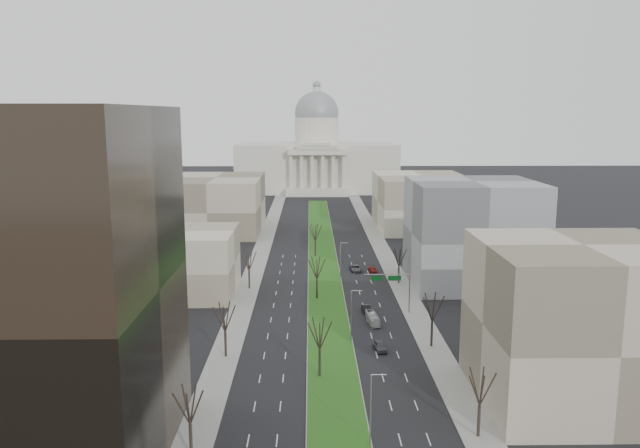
{
  "coord_description": "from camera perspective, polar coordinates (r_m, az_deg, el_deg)",
  "views": [
    {
      "loc": [
        -3.36,
        -48.45,
        39.24
      ],
      "look_at": [
        -0.92,
        105.96,
        11.68
      ],
      "focal_mm": 35.0,
      "sensor_mm": 36.0,
      "label": 1
    }
  ],
  "objects": [
    {
      "name": "car_grey_near",
      "position": [
        106.86,
        5.5,
        -11.04
      ],
      "size": [
        2.35,
        4.65,
        1.52
      ],
      "primitive_type": "imported",
      "rotation": [
        0.0,
        0.0,
        0.13
      ],
      "color": "#43454A",
      "rests_on": "ground"
    },
    {
      "name": "mast_arm_signs",
      "position": [
        124.17,
        6.96,
        -5.43
      ],
      "size": [
        9.12,
        0.24,
        8.09
      ],
      "color": "gray",
      "rests_on": "ground"
    },
    {
      "name": "tree_right_near",
      "position": [
        80.29,
        14.46,
        -14.14
      ],
      "size": [
        5.16,
        5.16,
        9.29
      ],
      "color": "black",
      "rests_on": "ground"
    },
    {
      "name": "box_van",
      "position": [
        119.55,
        4.83,
        -8.59
      ],
      "size": [
        2.22,
        7.0,
        1.92
      ],
      "primitive_type": "imported",
      "rotation": [
        0.0,
        0.0,
        0.09
      ],
      "color": "silver",
      "rests_on": "ground"
    },
    {
      "name": "tree_left_near",
      "position": [
        75.32,
        -11.86,
        -15.79
      ],
      "size": [
        5.1,
        5.1,
        9.18
      ],
      "color": "black",
      "rests_on": "ground"
    },
    {
      "name": "sidewalk_right",
      "position": [
        150.16,
        7.14,
        -5.08
      ],
      "size": [
        5.0,
        330.0,
        0.15
      ],
      "primitive_type": "cube",
      "color": "gray",
      "rests_on": "ground"
    },
    {
      "name": "ground",
      "position": [
        173.0,
        0.23,
        -2.99
      ],
      "size": [
        600.0,
        600.0,
        0.0
      ],
      "primitive_type": "plane",
      "color": "black",
      "rests_on": "ground"
    },
    {
      "name": "tree_median_b",
      "position": [
        132.44,
        -0.29,
        -3.97
      ],
      "size": [
        5.4,
        5.4,
        9.72
      ],
      "color": "black",
      "rests_on": "ground"
    },
    {
      "name": "tree_right_mid",
      "position": [
        107.44,
        10.26,
        -7.42
      ],
      "size": [
        5.52,
        5.52,
        9.94
      ],
      "color": "black",
      "rests_on": "ground"
    },
    {
      "name": "streetlamp_median_c",
      "position": [
        147.7,
        1.89,
        -3.37
      ],
      "size": [
        1.9,
        0.2,
        9.16
      ],
      "color": "gray",
      "rests_on": "ground"
    },
    {
      "name": "car_black",
      "position": [
        125.61,
        4.28,
        -7.76
      ],
      "size": [
        1.94,
        4.54,
        1.46
      ],
      "primitive_type": "imported",
      "rotation": [
        0.0,
        0.0,
        0.09
      ],
      "color": "black",
      "rests_on": "ground"
    },
    {
      "name": "tree_left_mid",
      "position": [
        102.64,
        -8.7,
        -8.31
      ],
      "size": [
        5.4,
        5.4,
        9.72
      ],
      "color": "black",
      "rests_on": "ground"
    },
    {
      "name": "tree_right_far",
      "position": [
        145.67,
        7.24,
        -2.94
      ],
      "size": [
        5.04,
        5.04,
        9.07
      ],
      "color": "black",
      "rests_on": "ground"
    },
    {
      "name": "car_red",
      "position": [
        156.66,
        4.85,
        -4.18
      ],
      "size": [
        2.11,
        4.51,
        1.27
      ],
      "primitive_type": "imported",
      "rotation": [
        0.0,
        0.0,
        0.07
      ],
      "color": "maroon",
      "rests_on": "ground"
    },
    {
      "name": "streetlamp_median_b",
      "position": [
        109.26,
        2.91,
        -8.26
      ],
      "size": [
        1.9,
        0.2,
        9.16
      ],
      "color": "gray",
      "rests_on": "ground"
    },
    {
      "name": "building_tan_right",
      "position": [
        92.69,
        22.5,
        -8.42
      ],
      "size": [
        26.0,
        24.0,
        22.0
      ],
      "primitive_type": "cube",
      "color": "gray",
      "rests_on": "ground"
    },
    {
      "name": "streetlamp_median_a",
      "position": [
        76.95,
        4.69,
        -16.5
      ],
      "size": [
        1.9,
        0.2,
        9.16
      ],
      "color": "gray",
      "rests_on": "ground"
    },
    {
      "name": "building_far_right",
      "position": [
        218.97,
        9.2,
        2.05
      ],
      "size": [
        30.0,
        40.0,
        18.0
      ],
      "primitive_type": "cube",
      "color": "gray",
      "rests_on": "ground"
    },
    {
      "name": "capitol",
      "position": [
        318.88,
        -0.3,
        6.0
      ],
      "size": [
        80.0,
        46.0,
        55.0
      ],
      "color": "beige",
      "rests_on": "ground"
    },
    {
      "name": "building_grey_right",
      "position": [
        147.87,
        13.75,
        -0.79
      ],
      "size": [
        28.0,
        26.0,
        24.0
      ],
      "primitive_type": "cube",
      "color": "slate",
      "rests_on": "ground"
    },
    {
      "name": "tree_median_a",
      "position": [
        94.16,
        -0.02,
        -9.91
      ],
      "size": [
        5.4,
        5.4,
        9.72
      ],
      "color": "black",
      "rests_on": "ground"
    },
    {
      "name": "median",
      "position": [
        171.99,
        0.24,
        -3.03
      ],
      "size": [
        8.0,
        222.03,
        0.2
      ],
      "color": "#999993",
      "rests_on": "ground"
    },
    {
      "name": "sidewalk_left",
      "position": [
        149.37,
        -6.33,
        -5.14
      ],
      "size": [
        5.0,
        330.0,
        0.15
      ],
      "primitive_type": "cube",
      "color": "gray",
      "rests_on": "ground"
    },
    {
      "name": "building_glass_tower",
      "position": [
        76.93,
        -26.94,
        -5.49
      ],
      "size": [
        34.0,
        30.0,
        40.0
      ],
      "primitive_type": "cube",
      "color": "black",
      "rests_on": "ground"
    },
    {
      "name": "building_far_left",
      "position": [
        213.0,
        -9.44,
        1.82
      ],
      "size": [
        30.0,
        40.0,
        18.0
      ],
      "primitive_type": "cube",
      "color": "gray",
      "rests_on": "ground"
    },
    {
      "name": "building_beige_left",
      "position": [
        140.46,
        -13.09,
        -3.42
      ],
      "size": [
        26.0,
        22.0,
        14.0
      ],
      "primitive_type": "cube",
      "color": "gray",
      "rests_on": "ground"
    },
    {
      "name": "tree_median_c",
      "position": [
        171.52,
        -0.43,
        -0.72
      ],
      "size": [
        5.4,
        5.4,
        9.72
      ],
      "color": "black",
      "rests_on": "ground"
    },
    {
      "name": "tree_left_far",
      "position": [
        140.93,
        -6.53,
        -3.24
      ],
      "size": [
        5.28,
        5.28,
        9.5
      ],
      "color": "black",
      "rests_on": "ground"
    },
    {
      "name": "car_grey_far",
      "position": [
        157.37,
        3.27,
        -4.06
      ],
      "size": [
        2.9,
        5.46,
        1.46
      ],
      "primitive_type": "imported",
      "rotation": [
        0.0,
        0.0,
        0.09
      ],
      "color": "#484A4F",
      "rests_on": "ground"
    }
  ]
}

